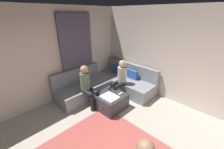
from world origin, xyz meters
name	(u,v)px	position (x,y,z in m)	size (l,w,h in m)	color
wall_back	(191,60)	(0.00, 2.94, 1.35)	(6.00, 0.12, 2.70)	beige
wall_left	(32,61)	(-2.94, 0.00, 1.35)	(0.12, 6.00, 2.70)	beige
curtain_panel	(77,55)	(-2.84, 1.30, 1.25)	(0.06, 1.10, 2.50)	#595166
sectional_couch	(108,84)	(-2.08, 1.88, 0.28)	(2.10, 2.55, 0.87)	gray
ottoman	(110,101)	(-1.38, 1.31, 0.21)	(0.76, 0.76, 0.42)	#333338
folded_blanket	(110,97)	(-1.28, 1.19, 0.44)	(0.44, 0.36, 0.04)	white
coffee_mug	(109,88)	(-1.60, 1.49, 0.47)	(0.08, 0.08, 0.10)	#334C72
game_remote	(120,94)	(-1.20, 1.53, 0.43)	(0.05, 0.15, 0.02)	white
person_on_couch_back	(120,78)	(-1.58, 1.93, 0.66)	(0.30, 0.60, 1.20)	black
person_on_couch_side	(87,85)	(-1.93, 0.96, 0.66)	(0.60, 0.30, 1.20)	black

